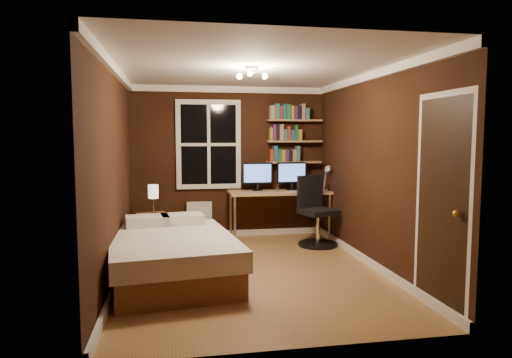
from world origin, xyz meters
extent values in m
plane|color=olive|center=(0.00, 0.00, 0.00)|extent=(4.20, 4.20, 0.00)
cube|color=black|center=(0.00, 2.10, 1.25)|extent=(3.20, 0.04, 2.50)
cube|color=black|center=(-1.60, 0.00, 1.25)|extent=(0.04, 4.20, 2.50)
cube|color=black|center=(1.60, 0.00, 1.25)|extent=(0.04, 4.20, 2.50)
cube|color=white|center=(0.00, 0.00, 2.50)|extent=(3.20, 4.20, 0.02)
cube|color=white|center=(-0.35, 2.06, 1.55)|extent=(1.06, 0.06, 1.46)
sphere|color=gold|center=(1.55, -1.85, 1.00)|extent=(0.06, 0.06, 0.06)
cube|color=#9C7B4B|center=(1.08, 1.98, 1.25)|extent=(0.92, 0.22, 0.03)
cube|color=#9C7B4B|center=(1.08, 1.98, 1.60)|extent=(0.92, 0.22, 0.03)
cube|color=#9C7B4B|center=(1.08, 1.98, 1.95)|extent=(0.92, 0.22, 0.03)
cube|color=brown|center=(-0.95, -0.17, 0.15)|extent=(1.53, 2.02, 0.30)
cube|color=white|center=(-0.95, -0.17, 0.41)|extent=(1.62, 2.09, 0.22)
cube|color=silver|center=(-1.27, 0.53, 0.59)|extent=(0.59, 0.44, 0.13)
cube|color=silver|center=(-0.82, 0.58, 0.59)|extent=(0.59, 0.44, 0.13)
cube|color=brown|center=(-1.22, 1.39, 0.27)|extent=(0.55, 0.55, 0.54)
cube|color=beige|center=(-0.52, 1.99, 0.30)|extent=(0.41, 0.14, 0.61)
cube|color=#9C7B4B|center=(0.78, 1.77, 0.77)|extent=(1.67, 0.63, 0.04)
cylinder|color=beige|center=(0.01, 1.49, 0.38)|extent=(0.04, 0.04, 0.75)
cylinder|color=beige|center=(1.56, 1.49, 0.38)|extent=(0.04, 0.04, 0.75)
cylinder|color=beige|center=(0.01, 2.04, 0.38)|extent=(0.04, 0.04, 0.75)
cylinder|color=beige|center=(1.56, 2.04, 0.38)|extent=(0.04, 0.04, 0.75)
cylinder|color=black|center=(1.25, 1.16, 0.03)|extent=(0.59, 0.59, 0.05)
cylinder|color=silver|center=(1.25, 1.16, 0.27)|extent=(0.07, 0.07, 0.44)
cube|color=black|center=(1.25, 1.16, 0.53)|extent=(0.62, 0.62, 0.08)
cube|color=black|center=(1.18, 1.36, 0.82)|extent=(0.45, 0.21, 0.51)
camera|label=1|loc=(-0.91, -5.47, 1.68)|focal=32.00mm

